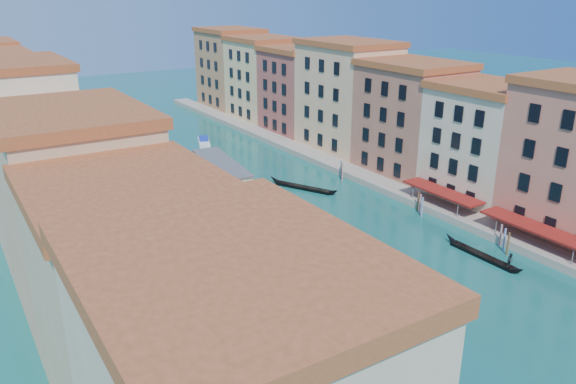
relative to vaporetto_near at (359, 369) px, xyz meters
The scene contains 12 objects.
left_bank_palazzos 51.16m from the vaporetto_near, 107.38° to the left, with size 12.80×128.40×21.00m.
right_bank_palazzos 64.01m from the vaporetto_near, 49.83° to the left, with size 12.80×128.40×21.00m.
quay 58.62m from the vaporetto_near, 55.82° to the left, with size 4.00×140.00×1.00m, color gray.
restaurant_awnings 33.79m from the vaporetto_near, 11.09° to the left, with size 3.20×44.55×3.12m.
mooring_poles_right 32.44m from the vaporetto_near, 22.26° to the left, with size 1.44×54.24×3.20m.
vaporetto_near is the anchor object (origin of this frame).
vaporetto_far 53.01m from the vaporetto_near, 75.94° to the left, with size 7.75×22.36×3.26m.
gondola_fore 24.73m from the vaporetto_near, 70.29° to the left, with size 4.86×11.62×2.40m.
gondola_right 28.02m from the vaporetto_near, 19.41° to the left, with size 1.18×11.58×2.31m.
gondola_far 46.42m from the vaporetto_near, 61.92° to the left, with size 6.62×11.80×1.81m.
motorboat_mid 19.94m from the vaporetto_near, 59.73° to the left, with size 2.40×7.22×1.49m.
motorboat_far 76.84m from the vaporetto_near, 74.93° to the left, with size 4.33×7.09×1.40m.
Camera 1 is at (-35.56, -11.89, 29.82)m, focal length 35.00 mm.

